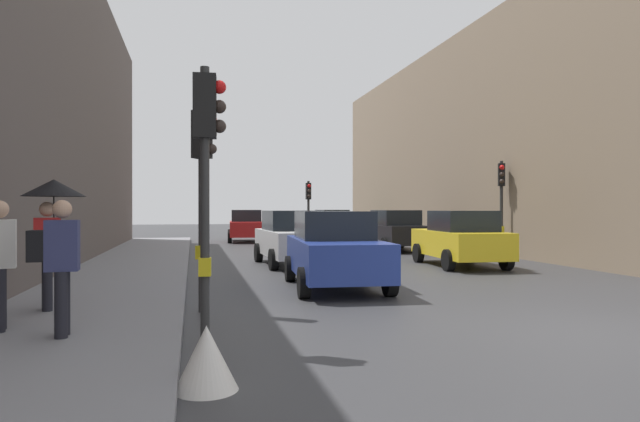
{
  "coord_description": "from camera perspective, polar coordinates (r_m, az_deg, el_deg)",
  "views": [
    {
      "loc": [
        -5.69,
        -7.09,
        1.81
      ],
      "look_at": [
        -2.3,
        7.66,
        1.76
      ],
      "focal_mm": 31.13,
      "sensor_mm": 36.0,
      "label": 1
    }
  ],
  "objects": [
    {
      "name": "sidewalk_kerb",
      "position": [
        13.31,
        -20.41,
        -7.28
      ],
      "size": [
        3.15,
        40.0,
        0.16
      ],
      "primitive_type": "cube",
      "color": "gray",
      "rests_on": "ground"
    },
    {
      "name": "car_yellow_taxi",
      "position": [
        18.1,
        14.2,
        -2.76
      ],
      "size": [
        2.27,
        4.32,
        1.76
      ],
      "color": "yellow",
      "rests_on": "ground"
    },
    {
      "name": "car_red_sedan",
      "position": [
        31.16,
        -7.6,
        -1.51
      ],
      "size": [
        2.23,
        4.31,
        1.76
      ],
      "color": "red",
      "rests_on": "ground"
    },
    {
      "name": "pedestrian_with_umbrella",
      "position": [
        10.09,
        -25.86,
        0.34
      ],
      "size": [
        1.0,
        1.0,
        2.14
      ],
      "color": "black",
      "rests_on": "sidewalk_kerb"
    },
    {
      "name": "building_facade_right",
      "position": [
        30.71,
        22.08,
        5.86
      ],
      "size": [
        12.0,
        28.72,
        9.69
      ],
      "primitive_type": "cube",
      "color": "gray",
      "rests_on": "ground"
    },
    {
      "name": "car_blue_van",
      "position": [
        12.77,
        1.53,
        -3.99
      ],
      "size": [
        2.24,
        4.31,
        1.76
      ],
      "color": "navy",
      "rests_on": "ground"
    },
    {
      "name": "pedestrian_with_grey_backpack",
      "position": [
        7.94,
        -25.29,
        -4.51
      ],
      "size": [
        0.61,
        0.36,
        1.77
      ],
      "color": "black",
      "rests_on": "sidewalk_kerb"
    },
    {
      "name": "car_white_compact",
      "position": [
        18.01,
        -2.85,
        -2.77
      ],
      "size": [
        2.18,
        4.28,
        1.76
      ],
      "color": "silver",
      "rests_on": "ground"
    },
    {
      "name": "ground_plane",
      "position": [
        9.27,
        25.81,
        -11.09
      ],
      "size": [
        120.0,
        120.0,
        0.0
      ],
      "primitive_type": "plane",
      "color": "#38383A"
    },
    {
      "name": "traffic_light_near_left",
      "position": [
        7.51,
        -11.57,
        5.8
      ],
      "size": [
        0.44,
        0.26,
        3.69
      ],
      "color": "#2D2D2D",
      "rests_on": "ground"
    },
    {
      "name": "car_dark_suv",
      "position": [
        24.46,
        7.61,
        -1.98
      ],
      "size": [
        2.1,
        4.24,
        1.76
      ],
      "color": "black",
      "rests_on": "ground"
    },
    {
      "name": "car_green_estate",
      "position": [
        34.17,
        1.15,
        -1.36
      ],
      "size": [
        2.22,
        4.3,
        1.76
      ],
      "color": "#2D6038",
      "rests_on": "ground"
    },
    {
      "name": "traffic_light_mid_street",
      "position": [
        21.74,
        18.16,
        1.99
      ],
      "size": [
        0.35,
        0.45,
        3.61
      ],
      "color": "#2D2D2D",
      "rests_on": "ground"
    },
    {
      "name": "warning_sign_triangle",
      "position": [
        5.84,
        -11.6,
        -14.57
      ],
      "size": [
        0.64,
        0.64,
        0.65
      ],
      "primitive_type": "cone",
      "color": "silver",
      "rests_on": "ground"
    },
    {
      "name": "traffic_light_far_median",
      "position": [
        28.3,
        -1.19,
        1.07
      ],
      "size": [
        0.24,
        0.43,
        3.24
      ],
      "color": "#2D2D2D",
      "rests_on": "ground"
    },
    {
      "name": "traffic_light_near_right",
      "position": [
        9.98,
        -11.93,
        4.24
      ],
      "size": [
        0.45,
        0.35,
        3.64
      ],
      "color": "#2D2D2D",
      "rests_on": "ground"
    }
  ]
}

